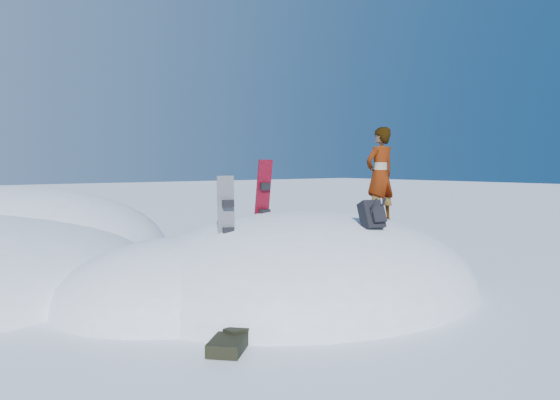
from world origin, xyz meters
TOP-DOWN VIEW (x-y plane):
  - ground at (0.00, 0.00)m, footprint 120.00×120.00m
  - snow_mound at (-0.17, 0.24)m, footprint 8.00×6.00m
  - rock_outcrop at (3.72, 3.01)m, footprint 4.68×4.41m
  - snowboard_red at (-0.61, 0.44)m, footprint 0.31×0.26m
  - snowboard_dark at (-1.83, -0.23)m, footprint 0.30×0.22m
  - backpack at (0.26, -1.49)m, footprint 0.43×0.52m
  - gear_pile at (-2.91, -2.00)m, footprint 0.79×0.69m
  - person at (1.96, -0.13)m, footprint 0.73×0.50m

SIDE VIEW (x-z plane):
  - ground at x=0.00m, z-range 0.00..0.00m
  - snow_mound at x=-0.17m, z-range -1.50..1.50m
  - rock_outcrop at x=3.72m, z-range -0.82..0.85m
  - gear_pile at x=-2.91m, z-range 0.00..0.21m
  - snowboard_dark at x=-1.83m, z-range 0.70..2.19m
  - backpack at x=0.26m, z-range 1.22..1.79m
  - snowboard_red at x=-0.61m, z-range 0.83..2.46m
  - person at x=1.96m, z-range 1.16..3.12m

